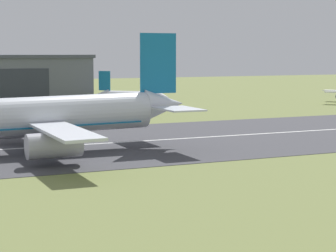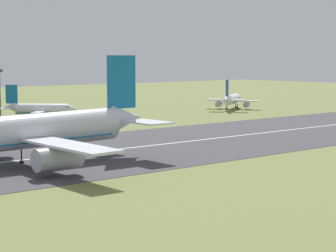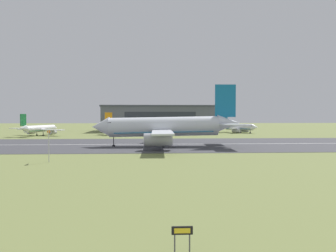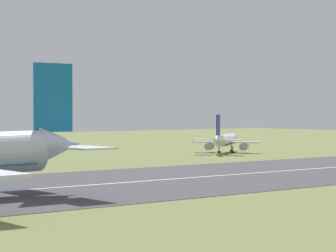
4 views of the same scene
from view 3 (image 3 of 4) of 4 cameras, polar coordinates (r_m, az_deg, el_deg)
ground_plane at (r=51.44m, az=23.87°, el=-8.56°), size 626.90×626.90×0.00m
runway_strip at (r=104.79m, az=9.67°, el=-3.10°), size 386.90×48.00×0.06m
runway_centreline at (r=104.79m, az=9.67°, el=-3.08°), size 348.21×0.70×0.01m
hangar_building at (r=187.57m, az=-1.49°, el=1.36°), size 63.50×31.52×14.43m
airplane_landing at (r=95.71m, az=-0.52°, el=-0.23°), size 43.56×46.80×18.12m
airplane_parked_west at (r=155.78m, az=-6.63°, el=-0.25°), size 26.04×21.88×10.32m
airplane_parked_east at (r=171.06m, az=12.19°, el=-0.18°), size 20.41×20.29×9.97m
airplane_parked_far_east at (r=155.23m, az=-21.45°, el=-0.46°), size 23.15×24.07×9.58m
windsock_pole at (r=68.80m, az=-19.94°, el=-1.19°), size 1.00×2.73×6.23m
runway_sign at (r=23.01m, az=2.48°, el=-18.13°), size 1.43×0.13×1.81m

